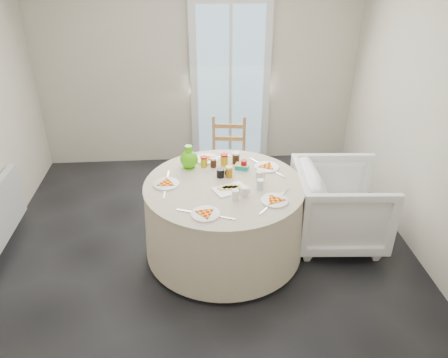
{
  "coord_description": "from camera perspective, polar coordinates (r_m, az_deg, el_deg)",
  "views": [
    {
      "loc": [
        -0.07,
        -3.4,
        2.68
      ],
      "look_at": [
        0.17,
        -0.04,
        0.8
      ],
      "focal_mm": 35.0,
      "sensor_mm": 36.0,
      "label": 1
    }
  ],
  "objects": [
    {
      "name": "table",
      "position": [
        4.09,
        -0.0,
        -5.21
      ],
      "size": [
        1.48,
        1.48,
        0.75
      ],
      "primitive_type": "cylinder",
      "color": "beige",
      "rests_on": "floor"
    },
    {
      "name": "glass_door",
      "position": [
        5.62,
        0.82,
        12.27
      ],
      "size": [
        1.0,
        0.08,
        2.1
      ],
      "primitive_type": "cube",
      "color": "silver",
      "rests_on": "floor"
    },
    {
      "name": "wall_right",
      "position": [
        4.22,
        25.74,
        7.11
      ],
      "size": [
        0.02,
        4.0,
        2.6
      ],
      "primitive_type": "cube",
      "color": "#BCB5A3",
      "rests_on": "floor"
    },
    {
      "name": "floor",
      "position": [
        4.33,
        -2.37,
        -9.1
      ],
      "size": [
        4.0,
        4.0,
        0.0
      ],
      "primitive_type": "plane",
      "color": "black",
      "rests_on": "ground"
    },
    {
      "name": "wall_back",
      "position": [
        5.58,
        -3.45,
        14.77
      ],
      "size": [
        4.0,
        0.02,
        2.6
      ],
      "primitive_type": "cube",
      "color": "#BCB5A3",
      "rests_on": "floor"
    },
    {
      "name": "mugs_glasses",
      "position": [
        3.88,
        2.3,
        0.3
      ],
      "size": [
        0.69,
        0.69,
        0.1
      ],
      "primitive_type": null,
      "rotation": [
        0.0,
        0.0,
        0.36
      ],
      "color": "#ADABAC",
      "rests_on": "table"
    },
    {
      "name": "butter_tub",
      "position": [
        4.13,
        2.36,
        1.77
      ],
      "size": [
        0.15,
        0.13,
        0.05
      ],
      "primitive_type": "cube",
      "rotation": [
        0.0,
        0.0,
        -0.32
      ],
      "color": "#069EA3",
      "rests_on": "table"
    },
    {
      "name": "radiator",
      "position": [
        4.66,
        -27.19,
        -4.0
      ],
      "size": [
        0.07,
        1.0,
        0.55
      ],
      "primitive_type": "cube",
      "color": "silver",
      "rests_on": "floor"
    },
    {
      "name": "jar_cluster",
      "position": [
        4.12,
        -0.15,
        2.33
      ],
      "size": [
        0.43,
        0.23,
        0.12
      ],
      "primitive_type": null,
      "rotation": [
        0.0,
        0.0,
        -0.04
      ],
      "color": "olive",
      "rests_on": "table"
    },
    {
      "name": "place_settings",
      "position": [
        3.88,
        -0.0,
        -0.39
      ],
      "size": [
        1.33,
        1.33,
        0.02
      ],
      "primitive_type": null,
      "rotation": [
        0.0,
        0.0,
        0.05
      ],
      "color": "silver",
      "rests_on": "table"
    },
    {
      "name": "cheese_platter",
      "position": [
        3.78,
        0.83,
        -1.15
      ],
      "size": [
        0.33,
        0.28,
        0.04
      ],
      "primitive_type": null,
      "rotation": [
        0.0,
        0.0,
        0.42
      ],
      "color": "white",
      "rests_on": "table"
    },
    {
      "name": "wooden_chair",
      "position": [
        4.98,
        0.54,
        2.82
      ],
      "size": [
        0.46,
        0.44,
        0.92
      ],
      "primitive_type": null,
      "rotation": [
        0.0,
        0.0,
        -0.13
      ],
      "color": "#A9884D",
      "rests_on": "floor"
    },
    {
      "name": "armchair",
      "position": [
        4.39,
        14.84,
        -3.43
      ],
      "size": [
        0.84,
        0.89,
        0.87
      ],
      "primitive_type": "imported",
      "rotation": [
        0.0,
        0.0,
        1.51
      ],
      "color": "white",
      "rests_on": "floor"
    },
    {
      "name": "green_pitcher",
      "position": [
        4.13,
        -4.61,
        3.01
      ],
      "size": [
        0.18,
        0.18,
        0.22
      ],
      "primitive_type": null,
      "rotation": [
        0.0,
        0.0,
        -0.06
      ],
      "color": "#52CB0D",
      "rests_on": "table"
    }
  ]
}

